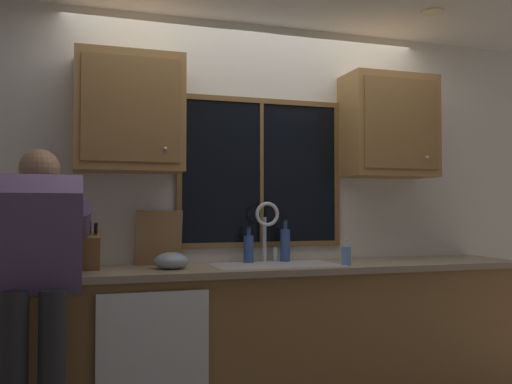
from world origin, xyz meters
TOP-DOWN VIEW (x-y plane):
  - back_wall at (0.00, 0.06)m, footprint 5.84×0.12m
  - ceiling_downlight_right at (1.03, -0.60)m, footprint 0.14×0.14m
  - window_glass at (0.06, -0.01)m, footprint 1.10×0.02m
  - window_frame_top at (0.06, -0.02)m, footprint 1.17×0.02m
  - window_frame_bottom at (0.06, -0.02)m, footprint 1.17×0.02m
  - window_frame_left at (-0.50, -0.02)m, footprint 0.03×0.02m
  - window_frame_right at (0.63, -0.02)m, footprint 0.03×0.02m
  - window_mullion_center at (0.06, -0.02)m, footprint 0.02×0.02m
  - lower_cabinet_run at (0.00, -0.29)m, footprint 3.44×0.58m
  - countertop at (0.00, -0.31)m, footprint 3.50×0.62m
  - dishwasher_front at (-0.74, -0.61)m, footprint 0.60×0.02m
  - upper_cabinet_left at (-0.84, -0.17)m, footprint 0.65×0.36m
  - upper_cabinet_right at (0.97, -0.17)m, footprint 0.65×0.36m
  - sink at (0.06, -0.30)m, footprint 0.80×0.46m
  - faucet at (0.07, -0.12)m, footprint 0.18×0.09m
  - person_standing at (-1.33, -0.64)m, footprint 0.53×0.67m
  - knife_block at (-1.07, -0.27)m, footprint 0.12×0.18m
  - cutting_board at (-0.64, -0.09)m, footprint 0.29×0.09m
  - mixing_bowl at (-0.60, -0.35)m, footprint 0.21×0.21m
  - soap_dispenser at (0.47, -0.47)m, footprint 0.06×0.07m
  - bottle_green_glass at (-0.06, -0.12)m, footprint 0.07×0.07m
  - bottle_tall_clear at (0.20, -0.11)m, footprint 0.07×0.07m

SIDE VIEW (x-z plane):
  - lower_cabinet_run at x=0.00m, z-range 0.00..0.88m
  - dishwasher_front at x=-0.74m, z-range 0.09..0.83m
  - sink at x=0.06m, z-range 0.72..0.93m
  - countertop at x=0.00m, z-range 0.88..0.92m
  - mixing_bowl at x=-0.60m, z-range 0.91..1.02m
  - person_standing at x=-1.33m, z-range 0.18..1.77m
  - soap_dispenser at x=0.47m, z-range 0.90..1.07m
  - bottle_green_glass at x=-0.06m, z-range 0.90..1.13m
  - knife_block at x=-1.07m, z-range 0.87..1.19m
  - window_frame_bottom at x=0.06m, z-range 1.01..1.05m
  - bottle_tall_clear at x=0.20m, z-range 0.90..1.18m
  - cutting_board at x=-0.64m, z-range 0.92..1.26m
  - faucet at x=0.07m, z-range 0.97..1.37m
  - back_wall at x=0.00m, z-range 0.00..2.55m
  - window_glass at x=0.06m, z-range 1.05..2.00m
  - window_frame_left at x=-0.50m, z-range 1.05..2.00m
  - window_frame_right at x=0.63m, z-range 1.05..2.00m
  - window_mullion_center at x=0.06m, z-range 1.05..2.00m
  - upper_cabinet_left at x=-0.84m, z-range 1.50..2.22m
  - upper_cabinet_right at x=0.97m, z-range 1.50..2.22m
  - window_frame_top at x=0.06m, z-range 2.00..2.04m
  - ceiling_downlight_right at x=1.03m, z-range 2.54..2.55m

